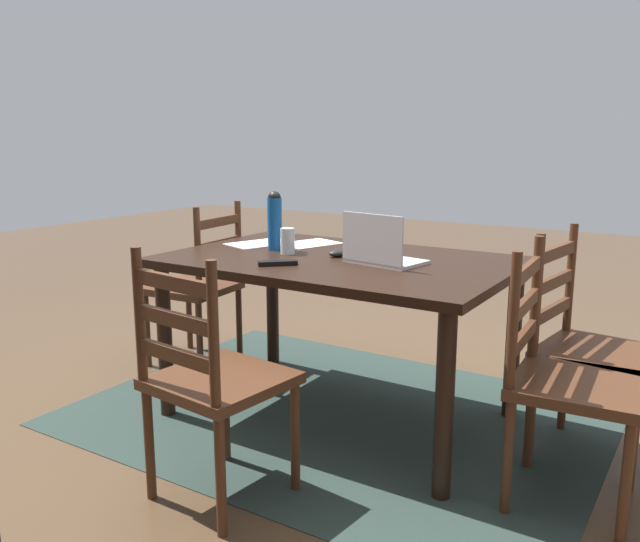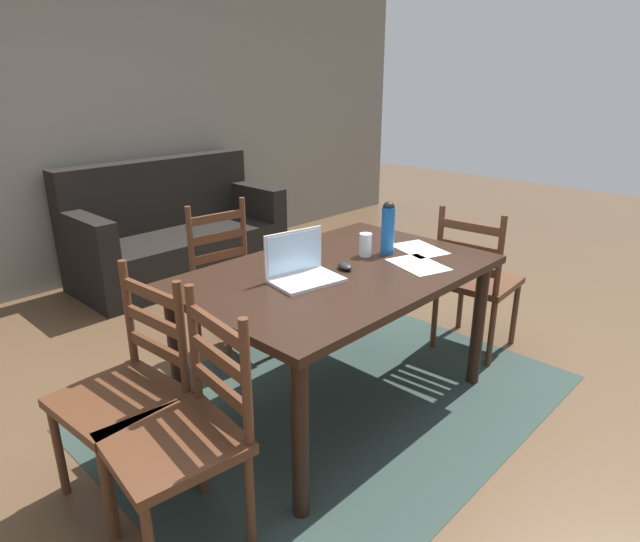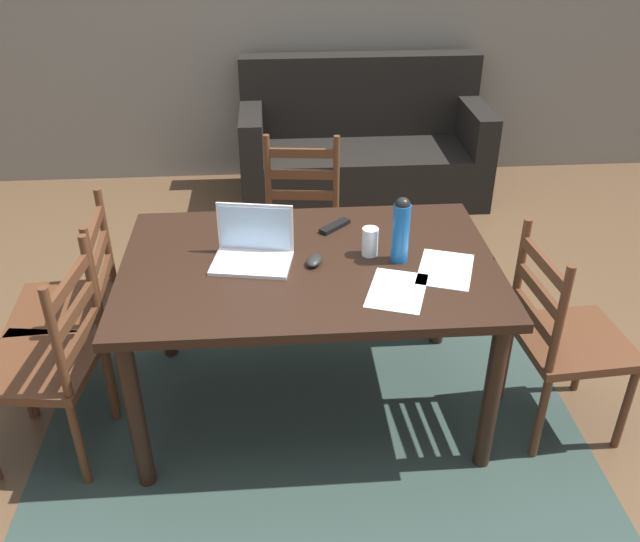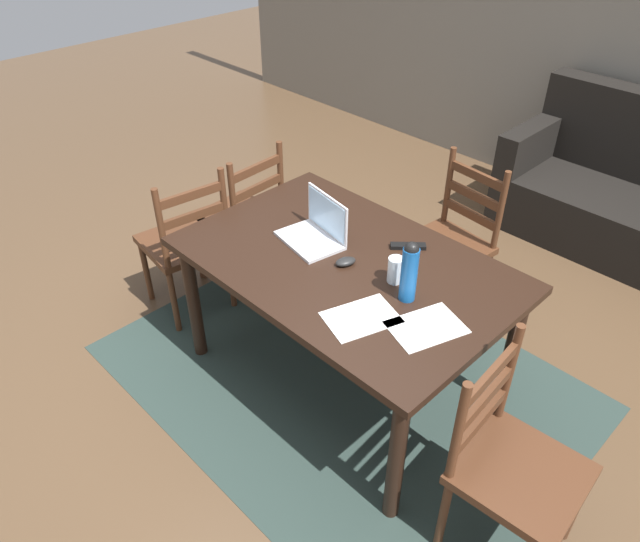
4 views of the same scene
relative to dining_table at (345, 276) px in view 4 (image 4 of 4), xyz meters
The scene contains 15 objects.
ground_plane 0.68m from the dining_table, ahead, with size 14.00×14.00×0.00m, color brown.
area_rug 0.68m from the dining_table, ahead, with size 2.40×1.79×0.01m, color #283833.
wall_back 2.95m from the dining_table, 90.00° to the left, with size 8.00×0.12×2.70m, color slate.
dining_table is the anchor object (origin of this frame).
chair_far_head 0.91m from the dining_table, 89.70° to the left, with size 0.49×0.49×0.95m.
chair_left_far 1.11m from the dining_table, 169.05° to the left, with size 0.47×0.47×0.95m.
chair_right_near 1.11m from the dining_table, 10.97° to the right, with size 0.47×0.47×0.95m.
chair_left_near 1.11m from the dining_table, 168.92° to the right, with size 0.49×0.49×0.95m.
laptop 0.28m from the dining_table, behind, with size 0.35×0.27×0.23m.
water_bottle 0.45m from the dining_table, ahead, with size 0.07×0.07×0.29m.
drinking_glass 0.30m from the dining_table, ahead, with size 0.07×0.07×0.12m, color silver.
computer_mouse 0.11m from the dining_table, 49.48° to the right, with size 0.06×0.10×0.03m, color black.
tv_remote 0.34m from the dining_table, 65.33° to the left, with size 0.04×0.17×0.02m, color black.
paper_stack_left 0.57m from the dining_table, 11.10° to the right, with size 0.21×0.30×0.00m, color white.
paper_stack_right 0.42m from the dining_table, 37.64° to the right, with size 0.21×0.30×0.00m, color white.
Camera 4 is at (1.55, -1.70, 2.39)m, focal length 33.66 mm.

